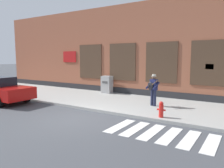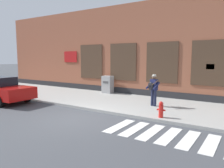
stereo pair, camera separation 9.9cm
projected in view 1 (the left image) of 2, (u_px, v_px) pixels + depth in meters
The scene contains 7 objects.
ground_plane at pixel (78, 119), 9.71m from camera, with size 160.00×160.00×0.00m, color #424449.
sidewalk at pixel (122, 102), 13.00m from camera, with size 28.00×5.03×0.14m.
building_backdrop at pixel (152, 51), 16.39m from camera, with size 28.00×4.06×6.42m.
crosswalk at pixel (190, 139), 7.26m from camera, with size 5.78×1.90×0.01m.
busker at pixel (153, 88), 11.61m from camera, with size 0.72×0.66×1.70m.
utility_box at pixel (107, 84), 15.97m from camera, with size 0.75×0.57×1.24m.
fire_hydrant at pixel (161, 109), 9.44m from camera, with size 0.38×0.20×0.70m.
Camera 1 is at (6.36, -7.16, 2.71)m, focal length 35.00 mm.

